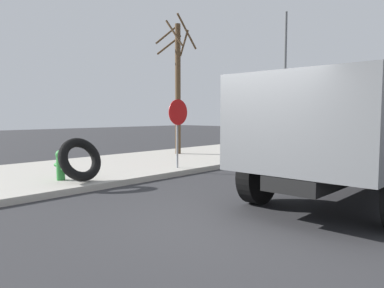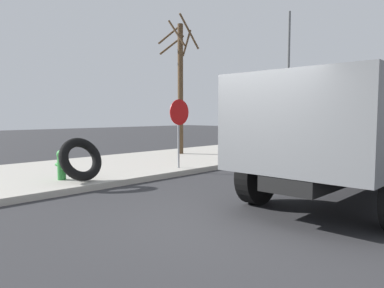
{
  "view_description": "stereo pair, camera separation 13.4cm",
  "coord_description": "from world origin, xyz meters",
  "px_view_note": "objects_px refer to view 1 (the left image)",
  "views": [
    {
      "loc": [
        -4.57,
        -3.2,
        1.73
      ],
      "look_at": [
        1.63,
        2.55,
        1.05
      ],
      "focal_mm": 34.11,
      "sensor_mm": 36.0,
      "label": 1
    },
    {
      "loc": [
        -4.48,
        -3.29,
        1.73
      ],
      "look_at": [
        1.63,
        2.55,
        1.05
      ],
      "focal_mm": 34.11,
      "sensor_mm": 36.0,
      "label": 2
    }
  ],
  "objects_px": {
    "dump_truck_gray": "(370,120)",
    "bare_tree": "(178,82)",
    "stop_sign": "(178,121)",
    "loose_tire": "(80,159)",
    "fire_hydrant": "(61,164)",
    "street_light_pole": "(285,82)"
  },
  "relations": [
    {
      "from": "dump_truck_gray",
      "to": "bare_tree",
      "type": "bearing_deg",
      "value": 76.2
    },
    {
      "from": "dump_truck_gray",
      "to": "street_light_pole",
      "type": "height_order",
      "value": "street_light_pole"
    },
    {
      "from": "loose_tire",
      "to": "dump_truck_gray",
      "type": "bearing_deg",
      "value": -51.58
    },
    {
      "from": "stop_sign",
      "to": "street_light_pole",
      "type": "xyz_separation_m",
      "value": [
        7.46,
        0.59,
        1.68
      ]
    },
    {
      "from": "fire_hydrant",
      "to": "bare_tree",
      "type": "distance_m",
      "value": 7.06
    },
    {
      "from": "loose_tire",
      "to": "fire_hydrant",
      "type": "bearing_deg",
      "value": 109.48
    },
    {
      "from": "dump_truck_gray",
      "to": "bare_tree",
      "type": "height_order",
      "value": "bare_tree"
    },
    {
      "from": "street_light_pole",
      "to": "loose_tire",
      "type": "bearing_deg",
      "value": -177.19
    },
    {
      "from": "bare_tree",
      "to": "fire_hydrant",
      "type": "bearing_deg",
      "value": -160.4
    },
    {
      "from": "loose_tire",
      "to": "stop_sign",
      "type": "xyz_separation_m",
      "value": [
        3.18,
        -0.07,
        0.88
      ]
    },
    {
      "from": "fire_hydrant",
      "to": "street_light_pole",
      "type": "relative_size",
      "value": 0.12
    },
    {
      "from": "fire_hydrant",
      "to": "loose_tire",
      "type": "height_order",
      "value": "loose_tire"
    },
    {
      "from": "dump_truck_gray",
      "to": "bare_tree",
      "type": "relative_size",
      "value": 1.29
    },
    {
      "from": "fire_hydrant",
      "to": "stop_sign",
      "type": "bearing_deg",
      "value": -10.63
    },
    {
      "from": "dump_truck_gray",
      "to": "loose_tire",
      "type": "bearing_deg",
      "value": 128.42
    },
    {
      "from": "stop_sign",
      "to": "street_light_pole",
      "type": "distance_m",
      "value": 7.67
    },
    {
      "from": "loose_tire",
      "to": "dump_truck_gray",
      "type": "xyz_separation_m",
      "value": [
        4.08,
        -5.14,
        0.93
      ]
    },
    {
      "from": "loose_tire",
      "to": "stop_sign",
      "type": "distance_m",
      "value": 3.3
    },
    {
      "from": "fire_hydrant",
      "to": "street_light_pole",
      "type": "height_order",
      "value": "street_light_pole"
    },
    {
      "from": "stop_sign",
      "to": "loose_tire",
      "type": "bearing_deg",
      "value": 178.71
    },
    {
      "from": "fire_hydrant",
      "to": "street_light_pole",
      "type": "xyz_separation_m",
      "value": [
        10.84,
        -0.04,
        2.7
      ]
    },
    {
      "from": "street_light_pole",
      "to": "fire_hydrant",
      "type": "bearing_deg",
      "value": 179.79
    }
  ]
}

